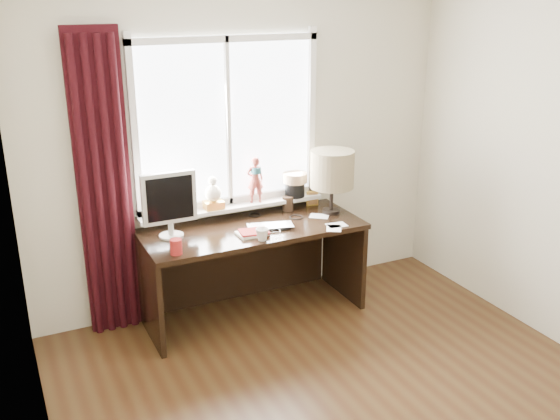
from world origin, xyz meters
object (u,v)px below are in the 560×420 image
laptop (271,226)px  table_lamp (332,170)px  red_cup (176,247)px  mug (262,234)px  monitor (169,201)px  desk (248,252)px

laptop → table_lamp: size_ratio=0.67×
laptop → red_cup: (-0.79, -0.17, 0.04)m
laptop → mug: size_ratio=3.57×
monitor → table_lamp: table_lamp is taller
laptop → table_lamp: bearing=24.7°
laptop → mug: bearing=-113.6°
desk → monitor: 0.81m
laptop → red_cup: bearing=-153.0°
mug → red_cup: (-0.63, 0.03, 0.01)m
monitor → table_lamp: 1.32m
monitor → red_cup: bearing=-100.6°
laptop → desk: laptop is taller
desk → monitor: size_ratio=3.47×
laptop → desk: bearing=136.9°
laptop → table_lamp: table_lamp is taller
mug → red_cup: size_ratio=0.90×
monitor → mug: bearing=-32.0°
laptop → monitor: 0.79m
laptop → table_lamp: (0.59, 0.10, 0.35)m
desk → table_lamp: bearing=-6.8°
monitor → desk: bearing=1.9°
red_cup → monitor: 0.40m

